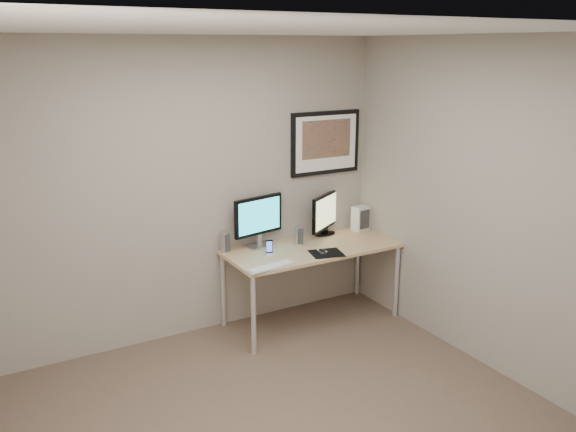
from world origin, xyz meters
The scene contains 13 objects.
floor centered at (0.00, 0.00, 0.00)m, with size 3.60×3.60×0.00m, color brown.
room centered at (0.00, 0.45, 1.64)m, with size 3.60×3.60×3.60m.
desk centered at (1.00, 1.35, 0.66)m, with size 1.60×0.70×0.73m.
framed_art centered at (1.35, 1.68, 1.62)m, with size 0.75×0.04×0.60m.
monitor_large centered at (0.58, 1.60, 0.99)m, with size 0.52×0.21×0.47m.
monitor_tv centered at (1.31, 1.61, 0.95)m, with size 0.46×0.30×0.41m.
speaker_left centered at (0.25, 1.61, 0.82)m, with size 0.08×0.08×0.19m, color #BBBBC0.
speaker_right centered at (0.94, 1.48, 0.82)m, with size 0.07×0.07×0.18m, color #BBBBC0.
phone_dock centered at (0.56, 1.36, 0.80)m, with size 0.06×0.06×0.14m, color black.
keyboard centered at (0.43, 1.07, 0.74)m, with size 0.44×0.12×0.02m, color silver.
mousepad centered at (1.02, 1.14, 0.73)m, with size 0.28×0.25×0.00m, color black.
mouse centered at (0.99, 1.17, 0.75)m, with size 0.05×0.09×0.03m, color black.
fan_unit centered at (1.71, 1.57, 0.85)m, with size 0.16×0.12×0.24m, color silver.
Camera 1 is at (-1.82, -3.14, 2.52)m, focal length 38.00 mm.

